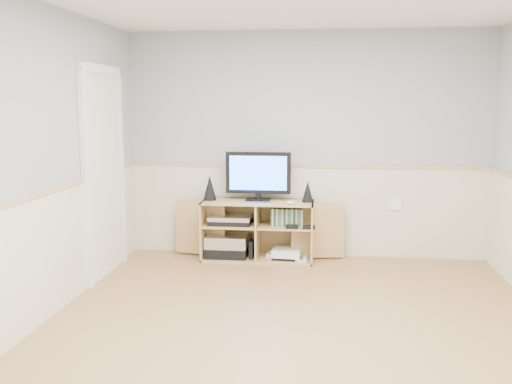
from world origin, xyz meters
The scene contains 11 objects.
room centered at (-0.06, 0.12, 1.22)m, with size 4.04×4.54×2.54m.
media_cabinet centered at (-0.51, 2.05, 0.33)m, with size 1.90×0.46×0.65m.
monitor centered at (-0.51, 2.04, 0.94)m, with size 0.71×0.18×0.54m.
speaker_left centered at (-1.05, 2.01, 0.79)m, with size 0.15×0.15×0.27m, color black.
speaker_right centered at (0.03, 2.01, 0.76)m, with size 0.12×0.12×0.23m, color black.
keyboard centered at (-0.50, 1.85, 0.66)m, with size 0.30×0.12×0.01m, color silver.
mouse centered at (-0.15, 1.85, 0.67)m, with size 0.10×0.06×0.04m, color white.
av_components centered at (-0.84, 1.99, 0.22)m, with size 0.53×0.34×0.47m.
game_consoles centered at (-0.20, 1.98, 0.07)m, with size 0.45×0.30×0.11m.
game_cases centered at (-0.19, 1.97, 0.48)m, with size 0.34×0.14×0.19m, color #3F8C3F.
wall_outlet centered at (1.00, 2.23, 0.60)m, with size 0.12×0.03×0.12m, color white.
Camera 1 is at (0.18, -4.11, 1.72)m, focal length 40.00 mm.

